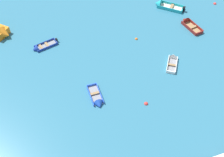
# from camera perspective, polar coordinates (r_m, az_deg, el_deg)

# --- Properties ---
(rowboat_turquoise_near_camera) EXTENTS (4.63, 3.25, 1.49)m
(rowboat_turquoise_near_camera) POSITION_cam_1_polar(r_m,az_deg,el_deg) (46.16, 10.26, 14.17)
(rowboat_turquoise_near_camera) COLOR beige
(rowboat_turquoise_near_camera) RESTS_ON ground_plane
(rowboat_deep_blue_cluster_outer) EXTENTS (3.44, 2.75, 1.10)m
(rowboat_deep_blue_cluster_outer) POSITION_cam_1_polar(r_m,az_deg,el_deg) (39.25, -14.15, 6.00)
(rowboat_deep_blue_cluster_outer) COLOR gray
(rowboat_deep_blue_cluster_outer) RESTS_ON ground_plane
(rowboat_white_back_row_center) EXTENTS (1.91, 3.42, 1.04)m
(rowboat_white_back_row_center) POSITION_cam_1_polar(r_m,az_deg,el_deg) (37.21, 12.00, 3.65)
(rowboat_white_back_row_center) COLOR gray
(rowboat_white_back_row_center) RESTS_ON ground_plane
(rowboat_maroon_midfield_left) EXTENTS (2.86, 3.88, 1.25)m
(rowboat_maroon_midfield_left) POSITION_cam_1_polar(r_m,az_deg,el_deg) (43.30, 14.86, 10.57)
(rowboat_maroon_midfield_left) COLOR #99754C
(rowboat_maroon_midfield_left) RESTS_ON ground_plane
(rowboat_blue_cluster_inner) EXTENTS (2.14, 3.59, 1.12)m
(rowboat_blue_cluster_inner) POSITION_cam_1_polar(r_m,az_deg,el_deg) (32.22, -2.90, -4.44)
(rowboat_blue_cluster_inner) COLOR gray
(rowboat_blue_cluster_inner) RESTS_ON ground_plane
(mooring_buoy_near_foreground) EXTENTS (0.47, 0.47, 0.47)m
(mooring_buoy_near_foreground) POSITION_cam_1_polar(r_m,az_deg,el_deg) (48.88, 19.79, 13.80)
(mooring_buoy_near_foreground) COLOR red
(mooring_buoy_near_foreground) RESTS_ON ground_plane
(mooring_buoy_midfield) EXTENTS (0.46, 0.46, 0.46)m
(mooring_buoy_midfield) POSITION_cam_1_polar(r_m,az_deg,el_deg) (32.35, 6.79, -5.03)
(mooring_buoy_midfield) COLOR red
(mooring_buoy_midfield) RESTS_ON ground_plane
(mooring_buoy_trailing) EXTENTS (0.40, 0.40, 0.40)m
(mooring_buoy_trailing) POSITION_cam_1_polar(r_m,az_deg,el_deg) (39.71, 4.86, 7.82)
(mooring_buoy_trailing) COLOR orange
(mooring_buoy_trailing) RESTS_ON ground_plane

